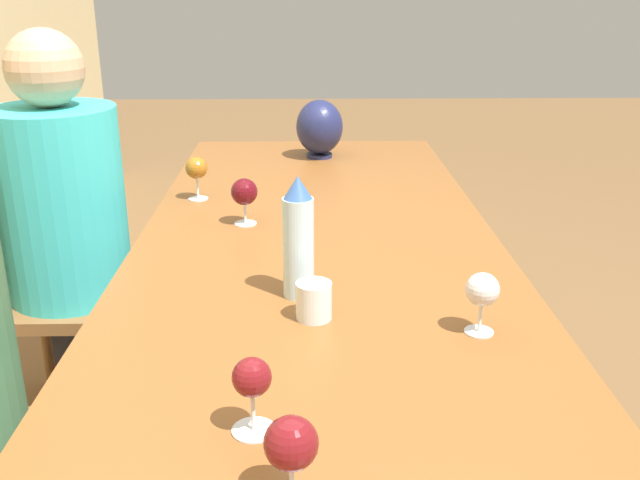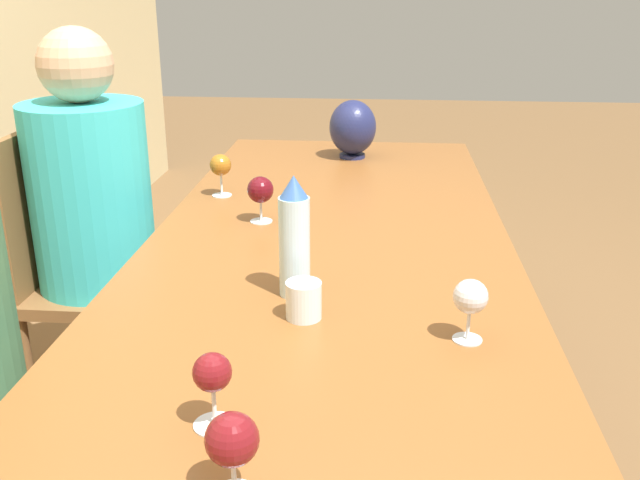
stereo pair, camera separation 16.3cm
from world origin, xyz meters
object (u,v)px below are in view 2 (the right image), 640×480
(wine_glass_1, at_px, (212,376))
(wine_glass_3, at_px, (232,441))
(water_bottle, at_px, (294,238))
(wine_glass_4, at_px, (260,191))
(person_far, at_px, (98,219))
(wine_glass_2, at_px, (470,298))
(water_tumbler, at_px, (304,300))
(wine_glass_0, at_px, (221,166))
(vase, at_px, (353,128))
(chair_far, at_px, (77,267))

(wine_glass_1, relative_size, wine_glass_3, 1.00)
(water_bottle, relative_size, wine_glass_4, 2.04)
(wine_glass_4, bearing_deg, person_far, 74.64)
(wine_glass_2, height_order, person_far, person_far)
(wine_glass_1, distance_m, wine_glass_4, 1.00)
(water_tumbler, bearing_deg, water_bottle, 15.66)
(water_tumbler, height_order, wine_glass_0, wine_glass_0)
(wine_glass_4, bearing_deg, water_bottle, -162.19)
(water_tumbler, xyz_separation_m, vase, (1.41, -0.04, 0.08))
(water_bottle, relative_size, person_far, 0.22)
(water_tumbler, relative_size, wine_glass_4, 0.59)
(person_far, bearing_deg, wine_glass_4, -105.36)
(wine_glass_0, xyz_separation_m, wine_glass_2, (-0.92, -0.69, -0.01))
(vase, distance_m, person_far, 1.03)
(water_bottle, xyz_separation_m, wine_glass_4, (0.49, 0.16, -0.04))
(vase, relative_size, wine_glass_0, 1.63)
(wine_glass_1, distance_m, person_far, 1.33)
(vase, distance_m, wine_glass_2, 1.51)
(wine_glass_4, distance_m, person_far, 0.60)
(water_tumbler, relative_size, chair_far, 0.08)
(wine_glass_2, bearing_deg, water_tumbler, 78.02)
(wine_glass_3, xyz_separation_m, wine_glass_4, (1.15, 0.15, 0.01))
(water_tumbler, relative_size, vase, 0.35)
(water_tumbler, height_order, vase, vase)
(wine_glass_4, distance_m, chair_far, 0.74)
(wine_glass_3, height_order, wine_glass_4, wine_glass_4)
(water_bottle, height_order, wine_glass_0, water_bottle)
(water_bottle, distance_m, vase, 1.30)
(wine_glass_0, relative_size, wine_glass_4, 1.02)
(water_bottle, distance_m, chair_far, 1.09)
(water_bottle, height_order, vase, water_bottle)
(vase, bearing_deg, person_far, 129.63)
(wine_glass_1, distance_m, wine_glass_3, 0.17)
(water_bottle, distance_m, person_far, 0.98)
(water_tumbler, bearing_deg, wine_glass_2, -101.98)
(wine_glass_0, bearing_deg, chair_far, 101.25)
(vase, bearing_deg, wine_glass_2, -168.89)
(water_tumbler, xyz_separation_m, person_far, (0.76, 0.75, -0.10))
(wine_glass_0, distance_m, wine_glass_1, 1.27)
(vase, bearing_deg, water_tumbler, 178.42)
(wine_glass_0, distance_m, wine_glass_2, 1.15)
(water_tumbler, relative_size, wine_glass_1, 0.62)
(wine_glass_3, height_order, chair_far, chair_far)
(water_bottle, xyz_separation_m, chair_far, (0.64, 0.80, -0.36))
(vase, bearing_deg, wine_glass_4, 164.10)
(wine_glass_3, bearing_deg, water_bottle, -0.36)
(water_bottle, relative_size, vase, 1.22)
(wine_glass_3, distance_m, chair_far, 1.56)
(wine_glass_0, relative_size, person_far, 0.11)
(water_bottle, distance_m, water_tumbler, 0.15)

